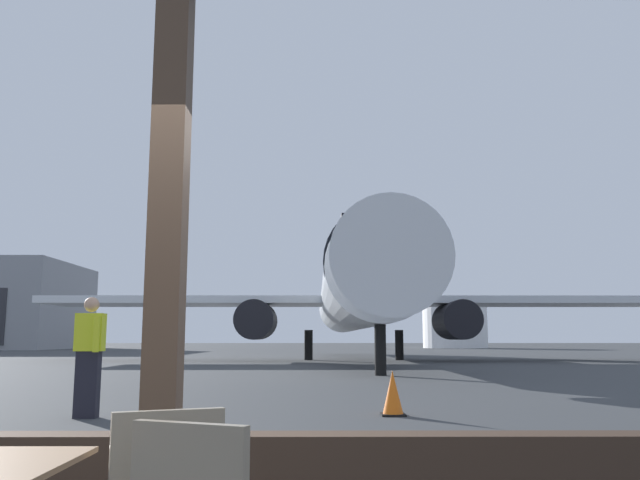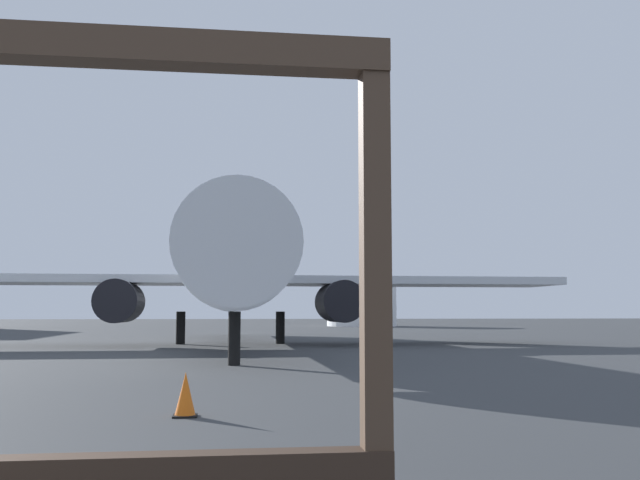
% 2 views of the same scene
% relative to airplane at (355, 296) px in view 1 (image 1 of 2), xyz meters
% --- Properties ---
extents(ground_plane, '(220.00, 220.00, 0.00)m').
position_rel_airplane_xyz_m(ground_plane, '(-2.86, 10.89, -3.29)').
color(ground_plane, '#383A3D').
extents(window_frame, '(7.51, 0.24, 3.54)m').
position_rel_airplane_xyz_m(window_frame, '(-2.86, -29.11, -2.02)').
color(window_frame, '#38281E').
rests_on(window_frame, ground).
extents(airplane, '(31.53, 33.05, 10.06)m').
position_rel_airplane_xyz_m(airplane, '(0.00, 0.00, 0.00)').
color(airplane, silver).
rests_on(airplane, ground).
extents(ground_crew_worker, '(0.40, 0.46, 1.74)m').
position_rel_airplane_xyz_m(ground_crew_worker, '(-5.30, -23.31, -2.39)').
color(ground_crew_worker, black).
rests_on(ground_crew_worker, ground).
extents(traffic_cone, '(0.36, 0.36, 0.66)m').
position_rel_airplane_xyz_m(traffic_cone, '(-0.84, -23.04, -2.98)').
color(traffic_cone, orange).
rests_on(traffic_cone, ground).
extents(fuel_storage_tank, '(7.46, 7.46, 4.92)m').
position_rel_airplane_xyz_m(fuel_storage_tank, '(14.25, 42.83, -0.83)').
color(fuel_storage_tank, white).
rests_on(fuel_storage_tank, ground).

